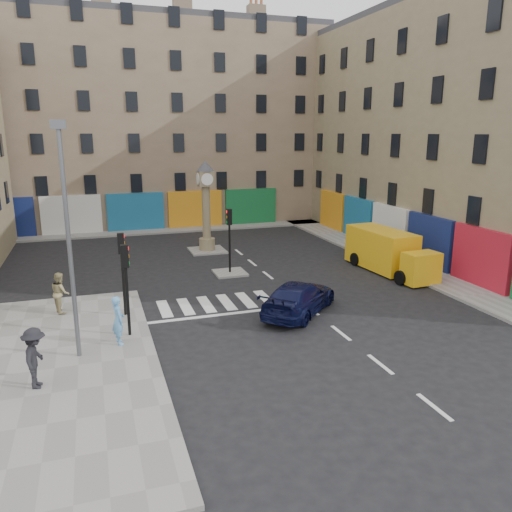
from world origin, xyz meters
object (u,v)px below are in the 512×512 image
lamp_post (68,230)px  pedestrian_tan (60,293)px  navy_sedan (299,298)px  traffic_light_island (229,230)px  clock_pillar (206,200)px  traffic_light_left_near (126,276)px  pedestrian_blue (118,320)px  yellow_van (388,252)px  pedestrian_dark (35,358)px  traffic_light_left_far (122,261)px

lamp_post → pedestrian_tan: 6.30m
navy_sedan → traffic_light_island: bearing=-34.3°
clock_pillar → pedestrian_tan: clock_pillar is taller
traffic_light_left_near → pedestrian_blue: size_ratio=1.95×
yellow_van → pedestrian_blue: size_ratio=3.53×
navy_sedan → pedestrian_dark: 11.41m
pedestrian_blue → pedestrian_tan: size_ratio=1.03×
navy_sedan → pedestrian_dark: pedestrian_dark is taller
pedestrian_tan → pedestrian_dark: pedestrian_dark is taller
navy_sedan → pedestrian_dark: size_ratio=2.54×
yellow_van → pedestrian_tan: bearing=-178.3°
clock_pillar → pedestrian_dark: (-9.41, -17.21, -2.40)m
traffic_light_left_far → pedestrian_dark: traffic_light_left_far is taller
lamp_post → pedestrian_blue: size_ratio=4.37×
traffic_light_left_far → pedestrian_dark: 6.76m
yellow_van → traffic_light_left_near: bearing=-164.5°
yellow_van → lamp_post: bearing=-162.4°
navy_sedan → traffic_light_left_near: bearing=49.9°
traffic_light_island → navy_sedan: 7.59m
clock_pillar → pedestrian_tan: (-9.01, -10.17, -2.47)m
traffic_light_island → pedestrian_tan: 10.04m
pedestrian_tan → pedestrian_dark: 7.05m
traffic_light_left_far → lamp_post: (-1.90, -3.80, 2.17)m
navy_sedan → pedestrian_blue: (-8.01, -1.28, 0.37)m
pedestrian_tan → pedestrian_blue: bearing=-168.5°
clock_pillar → pedestrian_blue: (-6.73, -14.53, -2.45)m
yellow_van → pedestrian_dark: size_ratio=3.37×
clock_pillar → pedestrian_blue: size_ratio=3.21×
navy_sedan → yellow_van: size_ratio=0.75×
traffic_light_left_far → navy_sedan: traffic_light_left_far is taller
clock_pillar → traffic_light_island: bearing=-90.0°
traffic_light_island → yellow_van: 9.42m
clock_pillar → navy_sedan: size_ratio=1.21×
pedestrian_dark → traffic_light_left_near: bearing=-35.8°
traffic_light_island → yellow_van: (9.00, -2.40, -1.40)m
pedestrian_dark → yellow_van: bearing=-57.9°
traffic_light_island → yellow_van: size_ratio=0.55×
traffic_light_left_near → pedestrian_tan: traffic_light_left_near is taller
traffic_light_left_near → clock_pillar: clock_pillar is taller
traffic_light_island → traffic_light_left_near: bearing=-128.9°
traffic_light_island → pedestrian_tan: bearing=-155.1°
traffic_light_left_near → pedestrian_dark: traffic_light_left_near is taller
traffic_light_left_near → traffic_light_island: bearing=51.1°
traffic_light_island → clock_pillar: clock_pillar is taller
pedestrian_blue → traffic_light_left_near: bearing=-41.6°
navy_sedan → pedestrian_blue: bearing=54.8°
navy_sedan → pedestrian_tan: (-10.28, 3.07, 0.34)m
traffic_light_left_far → pedestrian_tan: size_ratio=2.00×
traffic_light_left_near → yellow_van: (15.30, 5.40, -1.43)m
lamp_post → clock_pillar: 17.31m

